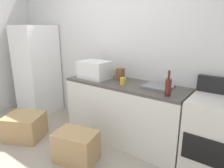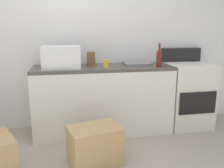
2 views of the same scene
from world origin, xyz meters
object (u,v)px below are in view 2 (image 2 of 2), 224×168
coffee_mug (106,63)px  knife_block (91,59)px  microwave (61,57)px  stove_oven (187,94)px  wine_bottle (159,58)px  cardboard_box_medium (95,145)px

coffee_mug → knife_block: knife_block is taller
microwave → coffee_mug: bearing=-5.1°
stove_oven → microwave: 1.84m
microwave → knife_block: microwave is taller
stove_oven → wine_bottle: 0.77m
microwave → wine_bottle: (1.23, -0.13, -0.03)m
stove_oven → wine_bottle: bearing=-160.2°
wine_bottle → microwave: bearing=173.9°
coffee_mug → knife_block: 0.26m
stove_oven → wine_bottle: (-0.52, -0.19, 0.54)m
coffee_mug → knife_block: bearing=132.0°
microwave → stove_oven: bearing=1.8°
knife_block → cardboard_box_medium: size_ratio=0.35×
cardboard_box_medium → knife_block: bearing=85.9°
microwave → knife_block: bearing=20.1°
microwave → cardboard_box_medium: size_ratio=0.88×
coffee_mug → knife_block: (-0.17, 0.19, 0.04)m
microwave → cardboard_box_medium: microwave is taller
knife_block → cardboard_box_medium: bearing=-94.1°
wine_bottle → cardboard_box_medium: 1.37m
knife_block → cardboard_box_medium: 1.20m
coffee_mug → wine_bottle: bearing=-6.9°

